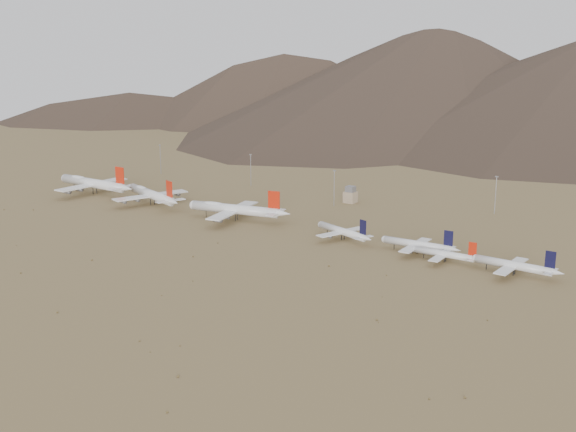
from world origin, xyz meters
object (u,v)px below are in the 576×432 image
Objects in this scene: narrowbody_b at (419,245)px; widebody_centre at (152,194)px; control_tower at (350,195)px; widebody_east at (235,209)px; narrowbody_a at (343,232)px; widebody_west at (94,183)px.

widebody_centre is at bearing 176.89° from narrowbody_b.
widebody_east is at bearing -113.17° from control_tower.
widebody_east is 1.61× the size of narrowbody_a.
widebody_centre is at bearing 166.71° from widebody_east.
control_tower is (176.60, 80.37, -2.81)m from widebody_west.
widebody_west is 268.63m from narrowbody_b.
control_tower is at bearing 56.29° from widebody_east.
widebody_west is 220.92m from narrowbody_a.
widebody_centre is 1.54× the size of narrowbody_a.
widebody_west reaches higher than narrowbody_b.
widebody_east is (77.08, -3.70, 0.08)m from widebody_centre.
narrowbody_b is (268.43, -9.66, -3.20)m from widebody_west.
widebody_centre is 141.12m from control_tower.
narrowbody_a is at bearing -12.22° from widebody_east.
control_tower is at bearing 136.40° from narrowbody_a.
widebody_west is 62.51m from widebody_centre.
narrowbody_a reaches higher than control_tower.
widebody_centre reaches higher than narrowbody_a.
widebody_west reaches higher than widebody_centre.
widebody_centre is 5.71× the size of control_tower.
narrowbody_a is 3.71× the size of control_tower.
widebody_west reaches higher than narrowbody_a.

